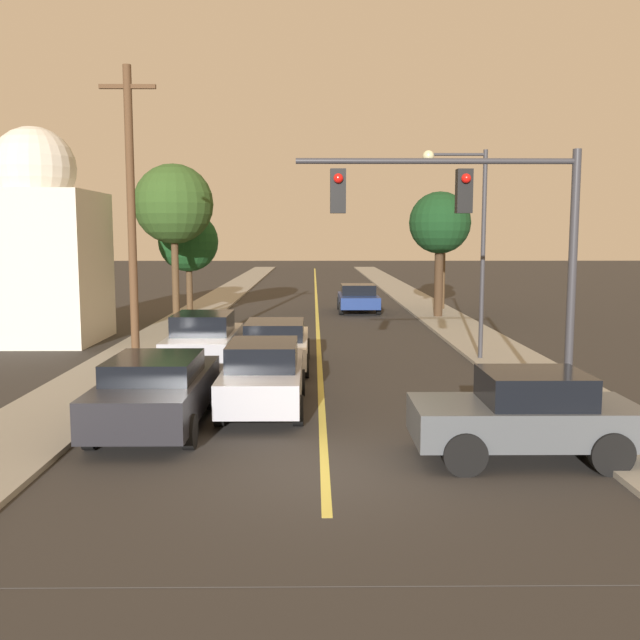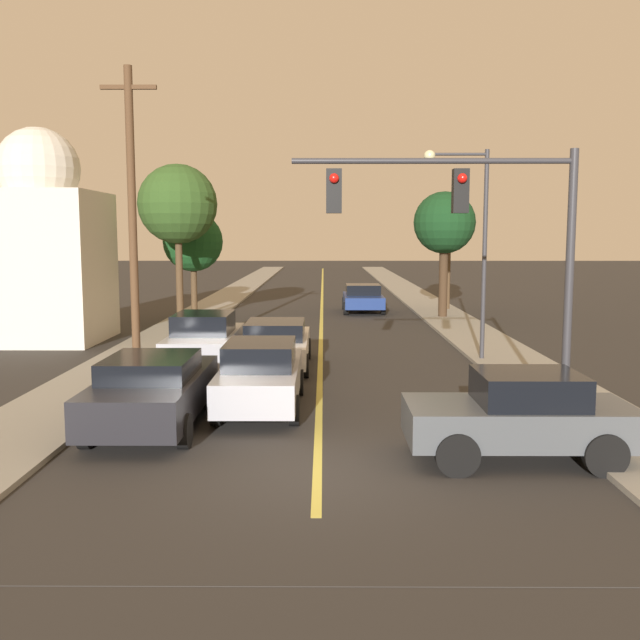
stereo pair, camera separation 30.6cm
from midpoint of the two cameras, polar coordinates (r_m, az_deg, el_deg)
name	(u,v)px [view 2 (the right image)]	position (r m, az deg, el deg)	size (l,w,h in m)	color
ground_plane	(317,473)	(12.49, 0.50, -12.11)	(200.00, 200.00, 0.00)	#2D2B28
road_surface	(322,295)	(47.98, 0.35, 2.00)	(9.67, 80.00, 0.01)	#2D2B28
sidewalk_left	(232,294)	(48.36, -6.88, 2.05)	(2.50, 80.00, 0.12)	gray
sidewalk_right	(412,294)	(48.37, 7.59, 2.04)	(2.50, 80.00, 0.12)	gray
car_near_lane_front	(261,375)	(16.61, -4.23, -4.41)	(1.89, 4.67, 1.62)	#A5A8B2
car_near_lane_second	(276,343)	(21.75, -3.15, -1.87)	(2.08, 4.96, 1.46)	white
car_outer_lane_front	(153,390)	(15.41, -12.65, -5.45)	(2.09, 4.94, 1.56)	black
car_outer_lane_second	(205,340)	(21.74, -8.80, -1.63)	(1.99, 4.72, 1.73)	#A5A8B2
car_far_oncoming	(363,298)	(37.54, 3.69, 1.78)	(2.12, 4.32, 1.45)	navy
car_crossing_right	(520,415)	(13.41, 16.37, -7.34)	(4.01, 1.96, 1.62)	#474C51
traffic_signal_mast	(476,225)	(15.23, 12.91, 7.40)	(5.88, 0.42, 5.69)	#333338
streetlamp_right	(469,224)	(23.07, 12.22, 7.55)	(2.04, 0.36, 6.57)	#333338
utility_pole_left	(132,215)	(21.47, -14.39, 8.16)	(1.60, 0.24, 8.69)	#513823
tree_left_near	(178,205)	(31.45, -11.04, 9.04)	(3.40, 3.40, 6.94)	#4C3823
tree_left_far	(193,242)	(34.54, -9.87, 6.17)	(2.84, 2.84, 5.03)	#4C3823
tree_right_near	(444,224)	(34.86, 10.17, 7.57)	(2.96, 2.96, 5.99)	#3D2B1C
tree_right_far	(449,218)	(38.53, 10.50, 8.05)	(2.49, 2.49, 6.12)	#4C3823
domed_building_left	(42,248)	(28.98, -21.08, 5.43)	(4.46, 4.46, 8.03)	beige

